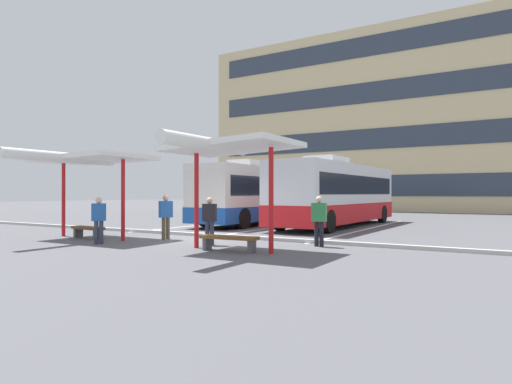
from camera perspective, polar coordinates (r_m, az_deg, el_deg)
ground_plane at (r=16.69m, az=-7.03°, el=-5.97°), size 160.00×160.00×0.00m
terminal_building at (r=50.06m, az=18.88°, el=8.03°), size 38.18×15.44×20.43m
coach_bus_0 at (r=24.43m, az=0.72°, el=-0.43°), size 2.52×10.64×3.44m
coach_bus_1 at (r=22.78m, az=10.60°, el=-0.44°), size 2.85×11.27×3.47m
lane_stripe_0 at (r=24.94m, az=-4.47°, el=-4.05°), size 0.16×14.00×0.01m
lane_stripe_1 at (r=22.80m, az=4.16°, el=-4.41°), size 0.16×14.00×0.01m
lane_stripe_2 at (r=21.27m, az=14.30°, el=-4.71°), size 0.16×14.00×0.01m
waiting_shelter_0 at (r=17.32m, az=-21.37°, el=3.87°), size 4.34×4.79×3.13m
bench_0 at (r=17.39m, az=-21.13°, el=-4.62°), size 1.63×0.59×0.45m
waiting_shelter_1 at (r=12.66m, az=-3.84°, el=5.62°), size 3.63×4.36×3.21m
bench_1 at (r=12.76m, az=-3.55°, el=-6.22°), size 1.82×0.55×0.45m
platform_kerb at (r=17.09m, az=-5.97°, el=-5.63°), size 44.00×0.24×0.12m
waiting_passenger_0 at (r=16.27m, az=-11.72°, el=-2.82°), size 0.41×0.52×1.63m
waiting_passenger_1 at (r=13.97m, az=8.24°, el=-3.34°), size 0.49×0.29×1.60m
waiting_passenger_2 at (r=14.33m, az=-6.09°, el=-3.38°), size 0.50×0.38×1.55m
waiting_passenger_3 at (r=15.40m, az=-19.87°, el=-3.13°), size 0.47×0.47×1.56m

